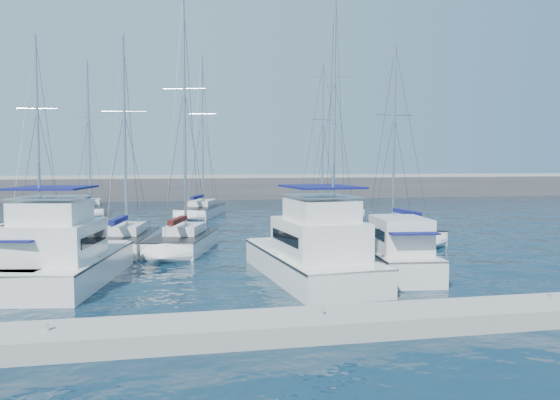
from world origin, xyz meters
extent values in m
plane|color=black|center=(0.00, 0.00, 0.00)|extent=(220.00, 220.00, 0.00)
cube|color=#424244|center=(0.00, 52.00, 1.00)|extent=(160.00, 6.00, 4.00)
cube|color=gray|center=(0.00, 52.00, 3.20)|extent=(160.00, 1.20, 0.50)
cube|color=gray|center=(0.00, -11.00, 0.30)|extent=(40.00, 2.20, 0.60)
cylinder|color=silver|center=(-8.00, -11.00, 0.72)|extent=(0.16, 0.16, 0.25)
cylinder|color=silver|center=(0.00, -11.00, 0.72)|extent=(0.16, 0.16, 0.25)
cylinder|color=silver|center=(8.00, -11.00, 0.72)|extent=(0.16, 0.16, 0.25)
cube|color=silver|center=(-9.88, -1.63, 0.40)|extent=(4.38, 7.80, 1.60)
cube|color=#262628|center=(-9.88, -1.63, 1.15)|extent=(4.43, 7.82, 0.08)
cube|color=silver|center=(-10.11, -2.50, 2.00)|extent=(2.99, 3.87, 1.60)
cube|color=black|center=(-10.11, -2.50, 2.08)|extent=(2.85, 3.22, 0.45)
cube|color=#0D1151|center=(-10.46, -3.81, 2.30)|extent=(2.56, 2.71, 0.07)
cube|color=silver|center=(-9.15, -1.75, 0.40)|extent=(5.31, 9.27, 1.60)
cube|color=#262628|center=(-9.15, -1.75, 1.15)|extent=(5.38, 9.28, 0.08)
cube|color=silver|center=(-9.33, -2.80, 2.00)|extent=(3.92, 4.55, 1.60)
cube|color=black|center=(-9.33, -2.80, 2.08)|extent=(3.85, 3.77, 0.45)
cube|color=silver|center=(-9.37, -2.99, 3.25)|extent=(3.07, 3.24, 0.90)
cube|color=#0D1151|center=(-9.37, -2.99, 4.25)|extent=(3.46, 3.70, 0.08)
cube|color=silver|center=(1.73, -2.94, 0.40)|extent=(4.59, 9.98, 1.60)
cube|color=#262628|center=(1.73, -2.94, 1.15)|extent=(4.66, 9.99, 0.08)
cube|color=silver|center=(1.84, -4.11, 2.00)|extent=(3.54, 4.76, 1.60)
cube|color=black|center=(1.84, -4.11, 2.08)|extent=(3.52, 3.88, 0.45)
cube|color=silver|center=(1.86, -4.31, 3.25)|extent=(2.79, 3.36, 0.90)
cube|color=#0D1151|center=(1.86, -4.31, 4.25)|extent=(3.15, 3.84, 0.08)
cube|color=silver|center=(5.82, -3.13, 0.40)|extent=(3.20, 6.67, 1.60)
cube|color=#262628|center=(5.82, -3.13, 1.15)|extent=(3.25, 6.68, 0.08)
cube|color=silver|center=(5.75, -3.91, 2.00)|extent=(2.48, 3.19, 1.60)
cube|color=black|center=(5.75, -3.91, 2.08)|extent=(2.46, 2.60, 0.45)
cube|color=#0D1151|center=(5.63, -5.08, 2.30)|extent=(2.25, 2.16, 0.07)
cube|color=silver|center=(-13.52, 12.65, 0.30)|extent=(3.81, 8.67, 1.30)
cube|color=#262628|center=(-13.52, 12.65, 0.93)|extent=(3.87, 8.68, 0.06)
cube|color=silver|center=(-13.47, 13.17, 1.25)|extent=(2.30, 3.86, 0.55)
cylinder|color=silver|center=(-13.44, 13.48, 7.73)|extent=(0.18, 0.18, 12.57)
cylinder|color=silver|center=(-13.65, 11.39, 1.80)|extent=(0.53, 4.20, 0.12)
cube|color=#0D1151|center=(-13.66, 11.29, 1.95)|extent=(0.72, 3.81, 0.28)
cube|color=silver|center=(-7.30, 6.84, 0.30)|extent=(4.03, 7.76, 1.30)
cube|color=#262628|center=(-7.30, 6.84, 0.93)|extent=(4.09, 7.77, 0.06)
cube|color=silver|center=(-7.24, 7.29, 1.25)|extent=(2.39, 3.49, 0.55)
cylinder|color=silver|center=(-7.20, 7.57, 7.22)|extent=(0.18, 0.18, 11.54)
cylinder|color=silver|center=(-7.46, 5.74, 1.80)|extent=(0.65, 3.68, 0.12)
cube|color=#0D1151|center=(-7.48, 5.64, 1.95)|extent=(0.82, 3.35, 0.28)
cube|color=silver|center=(-3.81, 6.00, 0.30)|extent=(4.70, 7.51, 1.30)
cube|color=#262628|center=(-3.81, 6.00, 0.93)|extent=(4.76, 7.53, 0.06)
cube|color=silver|center=(-3.69, 6.42, 1.25)|extent=(2.65, 3.46, 0.55)
cylinder|color=silver|center=(-3.62, 6.67, 8.34)|extent=(0.18, 0.18, 13.78)
cylinder|color=silver|center=(-4.09, 4.99, 1.80)|extent=(1.07, 3.39, 0.12)
cube|color=#410F0D|center=(-4.12, 4.90, 1.95)|extent=(1.20, 3.12, 0.28)
cube|color=silver|center=(6.34, 8.02, 0.30)|extent=(4.61, 9.34, 1.30)
cube|color=#262628|center=(6.34, 8.02, 0.93)|extent=(4.67, 9.36, 0.06)
cube|color=silver|center=(6.44, 8.57, 1.25)|extent=(2.67, 4.20, 0.55)
cylinder|color=silver|center=(6.50, 8.90, 9.48)|extent=(0.18, 0.18, 16.07)
cylinder|color=silver|center=(6.11, 6.70, 1.80)|extent=(0.90, 4.42, 0.12)
cube|color=#410F0D|center=(6.09, 6.60, 1.95)|extent=(1.05, 4.02, 0.28)
cube|color=silver|center=(10.92, 8.17, 0.30)|extent=(3.35, 7.92, 1.30)
cube|color=#262628|center=(10.92, 8.17, 0.93)|extent=(3.41, 7.92, 0.06)
cube|color=silver|center=(10.90, 8.66, 1.25)|extent=(2.10, 3.49, 0.55)
cylinder|color=silver|center=(10.88, 8.95, 7.41)|extent=(0.18, 0.18, 11.91)
cylinder|color=silver|center=(10.97, 7.00, 1.80)|extent=(0.30, 3.90, 0.12)
cube|color=#0D1151|center=(10.97, 6.90, 1.95)|extent=(0.51, 3.52, 0.28)
cube|color=silver|center=(-12.47, 30.49, 0.30)|extent=(3.45, 7.77, 1.30)
cube|color=#262628|center=(-12.47, 30.49, 0.93)|extent=(3.51, 7.78, 0.06)
cube|color=silver|center=(-12.50, 30.97, 1.25)|extent=(2.14, 3.44, 0.55)
cylinder|color=silver|center=(-12.52, 31.25, 8.47)|extent=(0.18, 0.18, 14.04)
cylinder|color=silver|center=(-12.40, 29.35, 1.80)|extent=(0.35, 3.81, 0.12)
cube|color=#0D1151|center=(-12.40, 29.25, 1.95)|extent=(0.55, 3.44, 0.28)
cube|color=silver|center=(-1.55, 27.16, 0.30)|extent=(5.53, 8.99, 1.30)
cube|color=#262628|center=(-1.55, 27.16, 0.93)|extent=(5.59, 9.01, 0.06)
cube|color=silver|center=(-1.38, 27.67, 1.25)|extent=(3.05, 4.13, 0.55)
cylinder|color=silver|center=(-1.29, 27.97, 8.64)|extent=(0.18, 0.18, 14.38)
cylinder|color=silver|center=(-1.93, 25.96, 1.80)|extent=(1.41, 4.06, 0.12)
cube|color=#0D1151|center=(-1.96, 25.86, 1.95)|extent=(1.50, 3.73, 0.28)
cube|color=silver|center=(10.60, 24.53, 0.30)|extent=(5.28, 8.77, 1.30)
cube|color=#262628|center=(10.60, 24.53, 0.93)|extent=(5.34, 8.79, 0.06)
cube|color=silver|center=(10.44, 25.03, 1.25)|extent=(2.92, 4.02, 0.55)
cylinder|color=silver|center=(10.35, 25.32, 8.16)|extent=(0.18, 0.18, 13.42)
cylinder|color=silver|center=(10.96, 23.35, 1.80)|extent=(1.32, 3.98, 0.12)
cube|color=#0D1151|center=(10.99, 23.25, 1.95)|extent=(1.42, 3.66, 0.28)
camera|label=1|loc=(-4.54, -27.01, 5.32)|focal=35.00mm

